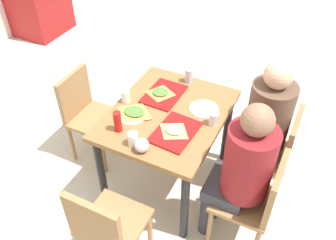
# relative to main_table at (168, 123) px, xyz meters

# --- Properties ---
(ground_plane) EXTENTS (10.00, 10.00, 0.02)m
(ground_plane) POSITION_rel_main_table_xyz_m (0.00, 0.00, -0.66)
(ground_plane) COLOR beige
(main_table) EXTENTS (1.02, 0.82, 0.76)m
(main_table) POSITION_rel_main_table_xyz_m (0.00, 0.00, 0.00)
(main_table) COLOR olive
(main_table) RESTS_ON ground_plane
(chair_near_left) EXTENTS (0.40, 0.40, 0.84)m
(chair_near_left) POSITION_rel_main_table_xyz_m (-0.25, -0.80, -0.16)
(chair_near_left) COLOR #9E7247
(chair_near_left) RESTS_ON ground_plane
(chair_near_right) EXTENTS (0.40, 0.40, 0.84)m
(chair_near_right) POSITION_rel_main_table_xyz_m (0.25, -0.80, -0.16)
(chair_near_right) COLOR #9E7247
(chair_near_right) RESTS_ON ground_plane
(chair_far_side) EXTENTS (0.40, 0.40, 0.84)m
(chair_far_side) POSITION_rel_main_table_xyz_m (0.00, 0.80, -0.16)
(chair_far_side) COLOR #9E7247
(chair_far_side) RESTS_ON ground_plane
(chair_left_end) EXTENTS (0.40, 0.40, 0.84)m
(chair_left_end) POSITION_rel_main_table_xyz_m (-0.89, 0.00, -0.16)
(chair_left_end) COLOR #9E7247
(chair_left_end) RESTS_ON ground_plane
(person_in_red) EXTENTS (0.32, 0.42, 1.25)m
(person_in_red) POSITION_rel_main_table_xyz_m (-0.25, -0.66, 0.08)
(person_in_red) COLOR #383842
(person_in_red) RESTS_ON ground_plane
(person_in_brown_jacket) EXTENTS (0.32, 0.42, 1.25)m
(person_in_brown_jacket) POSITION_rel_main_table_xyz_m (0.25, -0.66, 0.08)
(person_in_brown_jacket) COLOR #383842
(person_in_brown_jacket) RESTS_ON ground_plane
(tray_red_near) EXTENTS (0.38, 0.28, 0.02)m
(tray_red_near) POSITION_rel_main_table_xyz_m (-0.18, -0.14, 0.12)
(tray_red_near) COLOR #B21414
(tray_red_near) RESTS_ON main_table
(tray_red_far) EXTENTS (0.36, 0.27, 0.02)m
(tray_red_far) POSITION_rel_main_table_xyz_m (0.18, 0.12, 0.12)
(tray_red_far) COLOR #B21414
(tray_red_far) RESTS_ON main_table
(paper_plate_center) EXTENTS (0.22, 0.22, 0.01)m
(paper_plate_center) POSITION_rel_main_table_xyz_m (-0.15, 0.23, 0.11)
(paper_plate_center) COLOR white
(paper_plate_center) RESTS_ON main_table
(paper_plate_near_edge) EXTENTS (0.22, 0.22, 0.01)m
(paper_plate_near_edge) POSITION_rel_main_table_xyz_m (0.15, -0.23, 0.11)
(paper_plate_near_edge) COLOR white
(paper_plate_near_edge) RESTS_ON main_table
(pizza_slice_a) EXTENTS (0.19, 0.21, 0.02)m
(pizza_slice_a) POSITION_rel_main_table_xyz_m (-0.18, -0.14, 0.14)
(pizza_slice_a) COLOR #DBAD60
(pizza_slice_a) RESTS_ON tray_red_near
(pizza_slice_b) EXTENTS (0.21, 0.22, 0.02)m
(pizza_slice_b) POSITION_rel_main_table_xyz_m (0.17, 0.15, 0.14)
(pizza_slice_b) COLOR #C68C47
(pizza_slice_b) RESTS_ON tray_red_far
(pizza_slice_c) EXTENTS (0.18, 0.22, 0.02)m
(pizza_slice_c) POSITION_rel_main_table_xyz_m (-0.13, 0.22, 0.13)
(pizza_slice_c) COLOR #C68C47
(pizza_slice_c) RESTS_ON paper_plate_center
(plastic_cup_a) EXTENTS (0.07, 0.07, 0.10)m
(plastic_cup_a) POSITION_rel_main_table_xyz_m (-0.03, 0.35, 0.16)
(plastic_cup_a) COLOR white
(plastic_cup_a) RESTS_ON main_table
(plastic_cup_b) EXTENTS (0.07, 0.07, 0.10)m
(plastic_cup_b) POSITION_rel_main_table_xyz_m (0.03, -0.35, 0.16)
(plastic_cup_b) COLOR white
(plastic_cup_b) RESTS_ON main_table
(plastic_cup_c) EXTENTS (0.07, 0.07, 0.10)m
(plastic_cup_c) POSITION_rel_main_table_xyz_m (-0.41, 0.06, 0.16)
(plastic_cup_c) COLOR white
(plastic_cup_c) RESTS_ON main_table
(soda_can) EXTENTS (0.07, 0.07, 0.12)m
(soda_can) POSITION_rel_main_table_xyz_m (0.43, 0.02, 0.17)
(soda_can) COLOR #B7BCC6
(soda_can) RESTS_ON main_table
(condiment_bottle) EXTENTS (0.06, 0.06, 0.16)m
(condiment_bottle) POSITION_rel_main_table_xyz_m (-0.33, 0.23, 0.19)
(condiment_bottle) COLOR red
(condiment_bottle) RESTS_ON main_table
(foil_bundle) EXTENTS (0.10, 0.10, 0.10)m
(foil_bundle) POSITION_rel_main_table_xyz_m (-0.43, -0.02, 0.16)
(foil_bundle) COLOR silver
(foil_bundle) RESTS_ON main_table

